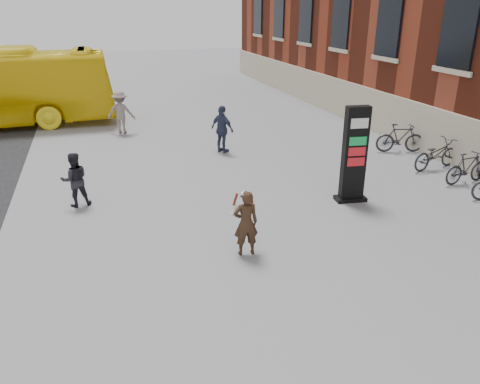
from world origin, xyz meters
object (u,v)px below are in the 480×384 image
object	(u,v)px
bike_6	(436,154)
pedestrian_c	(222,129)
pedestrian_b	(121,112)
bike_7	(400,138)
info_pylon	(354,155)
pedestrian_a	(75,180)
bike_5	(467,168)
woman	(246,222)

from	to	relation	value
bike_6	pedestrian_c	bearing A→B (deg)	47.18
pedestrian_b	bike_7	distance (m)	11.64
bike_6	pedestrian_b	bearing A→B (deg)	39.90
info_pylon	pedestrian_a	size ratio (longest dim) A/B	1.78
pedestrian_a	bike_5	xyz separation A→B (m)	(11.73, -1.83, -0.26)
woman	pedestrian_c	bearing A→B (deg)	-97.87
info_pylon	bike_6	world-z (taller)	info_pylon
woman	bike_5	distance (m)	8.35
bike_7	info_pylon	bearing A→B (deg)	147.80
bike_5	bike_7	bearing A→B (deg)	-5.20
pedestrian_c	bike_7	distance (m)	6.78
info_pylon	bike_6	size ratio (longest dim) A/B	1.40
pedestrian_c	bike_7	world-z (taller)	pedestrian_c
bike_6	woman	bearing A→B (deg)	103.83
pedestrian_c	bike_6	distance (m)	7.64
info_pylon	bike_7	size ratio (longest dim) A/B	1.50
bike_5	bike_7	world-z (taller)	bike_7
info_pylon	woman	xyz separation A→B (m)	(-3.86, -2.05, -0.58)
pedestrian_c	pedestrian_b	bearing A→B (deg)	7.62
woman	pedestrian_b	xyz separation A→B (m)	(-1.86, 11.82, 0.13)
pedestrian_c	pedestrian_a	bearing A→B (deg)	92.49
info_pylon	bike_7	xyz separation A→B (m)	(4.19, 3.67, -0.83)
woman	bike_6	bearing A→B (deg)	-151.73
pedestrian_b	bike_5	world-z (taller)	pedestrian_b
pedestrian_a	bike_6	distance (m)	11.74
woman	bike_6	world-z (taller)	woman
pedestrian_b	bike_7	xyz separation A→B (m)	(9.91, -6.10, -0.37)
pedestrian_a	pedestrian_b	bearing A→B (deg)	-110.65
bike_7	woman	bearing A→B (deg)	141.98
bike_6	bike_5	bearing A→B (deg)	169.30
woman	pedestrian_c	world-z (taller)	pedestrian_c
info_pylon	bike_5	size ratio (longest dim) A/B	1.62
woman	bike_6	size ratio (longest dim) A/B	0.78
info_pylon	bike_5	world-z (taller)	info_pylon
bike_6	bike_7	size ratio (longest dim) A/B	1.08
info_pylon	bike_6	distance (m)	4.57
info_pylon	bike_5	bearing A→B (deg)	9.43
info_pylon	woman	world-z (taller)	info_pylon
bike_6	info_pylon	bearing A→B (deg)	100.49
bike_5	bike_6	distance (m)	1.47
pedestrian_b	bike_5	distance (m)	13.82
pedestrian_a	bike_5	size ratio (longest dim) A/B	0.91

